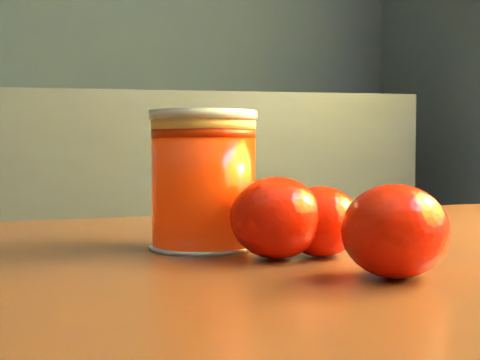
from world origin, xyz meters
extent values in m
cube|color=brown|center=(1.05, 0.23, 0.68)|extent=(1.02, 0.78, 0.04)
cylinder|color=red|center=(0.95, 0.28, 0.75)|extent=(0.09, 0.09, 0.10)
cylinder|color=#FFC368|center=(0.95, 0.28, 0.80)|extent=(0.09, 0.09, 0.01)
cylinder|color=silver|center=(0.95, 0.28, 0.81)|extent=(0.09, 0.09, 0.01)
ellipsoid|color=#FF1B05|center=(1.00, 0.22, 0.73)|extent=(0.07, 0.07, 0.06)
ellipsoid|color=#FF1B05|center=(1.03, 0.22, 0.73)|extent=(0.08, 0.08, 0.05)
ellipsoid|color=#FF1B05|center=(1.05, 0.13, 0.73)|extent=(0.07, 0.07, 0.06)
camera|label=1|loc=(0.87, -0.27, 0.78)|focal=50.00mm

